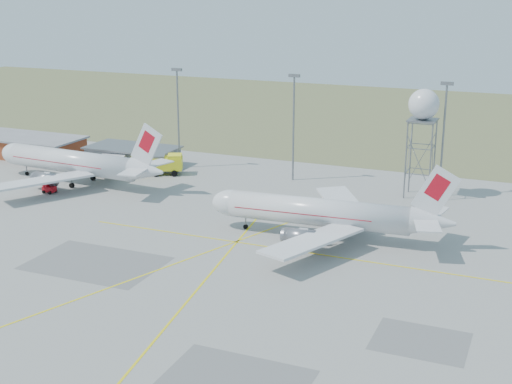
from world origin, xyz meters
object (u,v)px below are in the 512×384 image
at_px(airliner_far, 75,163).
at_px(radar_tower, 422,137).
at_px(baggage_tug, 49,189).
at_px(airliner_main, 322,213).
at_px(fire_truck, 158,165).

height_order(airliner_far, radar_tower, radar_tower).
distance_m(airliner_far, baggage_tug, 8.16).
xyz_separation_m(airliner_far, baggage_tug, (-0.49, -7.43, -3.36)).
bearing_deg(radar_tower, baggage_tug, -158.97).
xyz_separation_m(radar_tower, baggage_tug, (-62.42, -24.00, -10.18)).
relative_size(airliner_main, radar_tower, 1.92).
distance_m(airliner_far, fire_truck, 16.36).
height_order(radar_tower, baggage_tug, radar_tower).
bearing_deg(airliner_main, airliner_far, -15.45).
height_order(radar_tower, fire_truck, radar_tower).
bearing_deg(airliner_far, airliner_main, 172.48).
height_order(airliner_far, baggage_tug, airliner_far).
relative_size(fire_truck, baggage_tug, 4.69).
bearing_deg(baggage_tug, airliner_far, 85.69).
bearing_deg(airliner_far, radar_tower, -160.89).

